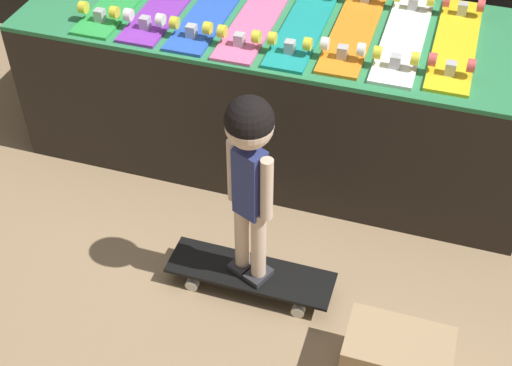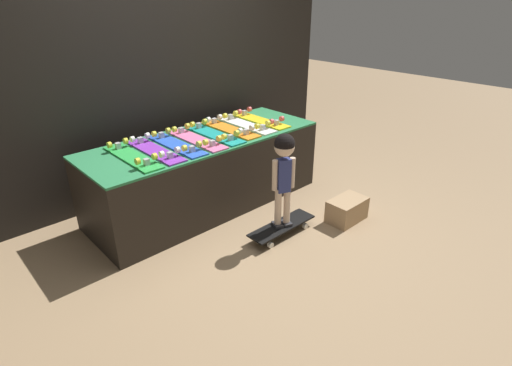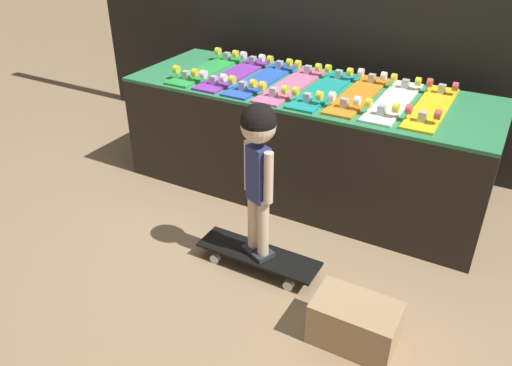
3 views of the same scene
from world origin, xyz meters
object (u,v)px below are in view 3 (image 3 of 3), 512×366
object	(u,v)px
skateboard_pink_on_rack	(292,84)
skateboard_teal_on_rack	(324,89)
skateboard_blue_on_rack	(262,78)
child	(258,154)
skateboard_yellow_on_rack	(432,106)
skateboard_white_on_rack	(394,100)
skateboard_on_floor	(258,256)
skateboard_green_on_rack	(208,68)
skateboard_orange_on_rack	(359,93)
storage_box	(355,323)
skateboard_purple_on_rack	(234,73)

from	to	relation	value
skateboard_pink_on_rack	skateboard_teal_on_rack	size ratio (longest dim) A/B	1.00
skateboard_blue_on_rack	skateboard_teal_on_rack	distance (m)	0.42
skateboard_blue_on_rack	child	size ratio (longest dim) A/B	0.89
skateboard_yellow_on_rack	skateboard_white_on_rack	bearing A→B (deg)	-176.18
skateboard_blue_on_rack	skateboard_on_floor	size ratio (longest dim) A/B	1.11
skateboard_green_on_rack	skateboard_blue_on_rack	size ratio (longest dim) A/B	1.00
skateboard_orange_on_rack	skateboard_on_floor	world-z (taller)	skateboard_orange_on_rack
skateboard_green_on_rack	child	world-z (taller)	child
skateboard_yellow_on_rack	storage_box	world-z (taller)	skateboard_yellow_on_rack
skateboard_teal_on_rack	storage_box	size ratio (longest dim) A/B	2.00
skateboard_white_on_rack	skateboard_teal_on_rack	bearing A→B (deg)	-177.27
skateboard_on_floor	skateboard_blue_on_rack	bearing A→B (deg)	117.44
skateboard_pink_on_rack	skateboard_on_floor	world-z (taller)	skateboard_pink_on_rack
skateboard_orange_on_rack	skateboard_white_on_rack	xyz separation A→B (m)	(0.21, -0.00, 0.00)
skateboard_blue_on_rack	skateboard_yellow_on_rack	size ratio (longest dim) A/B	1.00
storage_box	skateboard_green_on_rack	bearing A→B (deg)	143.03
skateboard_orange_on_rack	skateboard_teal_on_rack	bearing A→B (deg)	-173.54
skateboard_white_on_rack	skateboard_on_floor	world-z (taller)	skateboard_white_on_rack
skateboard_yellow_on_rack	skateboard_teal_on_rack	bearing A→B (deg)	-176.90
storage_box	skateboard_teal_on_rack	bearing A→B (deg)	120.16
skateboard_orange_on_rack	storage_box	distance (m)	1.36
skateboard_blue_on_rack	storage_box	xyz separation A→B (m)	(1.06, -1.11, -0.61)
skateboard_orange_on_rack	child	size ratio (longest dim) A/B	0.89
skateboard_pink_on_rack	skateboard_white_on_rack	xyz separation A→B (m)	(0.63, 0.03, 0.00)
skateboard_on_floor	child	xyz separation A→B (m)	(0.00, 0.00, 0.60)
child	storage_box	size ratio (longest dim) A/B	2.26
skateboard_green_on_rack	skateboard_blue_on_rack	bearing A→B (deg)	-0.60
skateboard_white_on_rack	storage_box	distance (m)	1.31
skateboard_yellow_on_rack	skateboard_on_floor	bearing A→B (deg)	-123.13
skateboard_orange_on_rack	skateboard_pink_on_rack	bearing A→B (deg)	-175.66
skateboard_purple_on_rack	storage_box	distance (m)	1.80
child	storage_box	bearing A→B (deg)	1.71
skateboard_green_on_rack	storage_box	distance (m)	1.95
skateboard_teal_on_rack	child	distance (m)	0.87
skateboard_teal_on_rack	storage_box	world-z (taller)	skateboard_teal_on_rack
skateboard_purple_on_rack	skateboard_pink_on_rack	bearing A→B (deg)	-1.42
skateboard_green_on_rack	skateboard_purple_on_rack	size ratio (longest dim) A/B	1.00
skateboard_white_on_rack	storage_box	xyz separation A→B (m)	(0.23, -1.13, -0.61)
skateboard_purple_on_rack	skateboard_white_on_rack	world-z (taller)	same
skateboard_pink_on_rack	skateboard_teal_on_rack	bearing A→B (deg)	2.20
skateboard_purple_on_rack	skateboard_green_on_rack	bearing A→B (deg)	-179.89
skateboard_orange_on_rack	skateboard_white_on_rack	bearing A→B (deg)	-1.01
skateboard_green_on_rack	storage_box	xyz separation A→B (m)	(1.48, -1.12, -0.61)
skateboard_green_on_rack	child	xyz separation A→B (m)	(0.87, -0.87, -0.04)
skateboard_teal_on_rack	skateboard_pink_on_rack	bearing A→B (deg)	-177.80
skateboard_pink_on_rack	skateboard_white_on_rack	bearing A→B (deg)	2.56
skateboard_yellow_on_rack	storage_box	xyz separation A→B (m)	(0.02, -1.15, -0.61)
skateboard_blue_on_rack	child	bearing A→B (deg)	-62.56
skateboard_purple_on_rack	skateboard_white_on_rack	bearing A→B (deg)	0.97
skateboard_purple_on_rack	skateboard_orange_on_rack	bearing A→B (deg)	1.46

